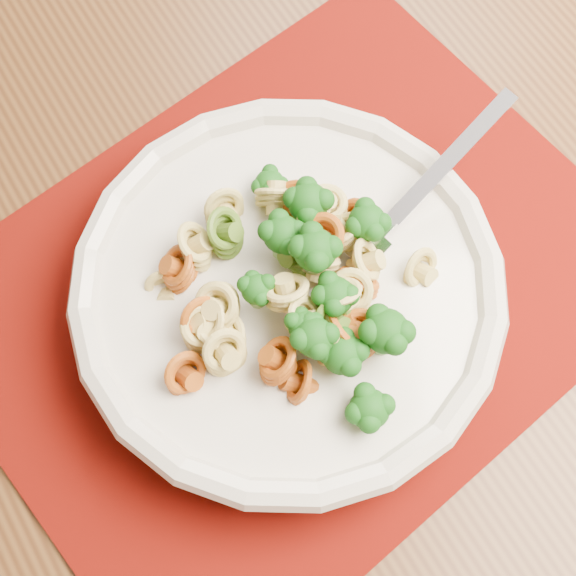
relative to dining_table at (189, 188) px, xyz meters
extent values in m
cube|color=#52331B|center=(0.56, 0.13, -0.68)|extent=(4.00, 4.00, 0.01)
cube|color=#573618|center=(0.00, 0.00, 0.07)|extent=(1.82, 1.53, 0.04)
cube|color=#5F0904|center=(0.07, -0.14, 0.10)|extent=(0.56, 0.53, 0.00)
cylinder|color=beige|center=(0.07, -0.16, 0.10)|extent=(0.12, 0.12, 0.01)
cylinder|color=beige|center=(0.07, -0.16, 0.12)|extent=(0.26, 0.26, 0.03)
torus|color=beige|center=(0.07, -0.16, 0.14)|extent=(0.28, 0.28, 0.02)
camera|label=1|loc=(0.04, -0.34, 0.62)|focal=50.00mm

